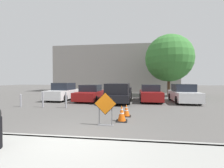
% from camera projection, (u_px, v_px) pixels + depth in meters
% --- Properties ---
extents(ground_plane, '(96.00, 96.00, 0.00)m').
position_uv_depth(ground_plane, '(112.00, 100.00, 14.46)').
color(ground_plane, '#565451').
extents(sidewalk_strip, '(28.85, 2.33, 0.14)m').
position_uv_depth(sidewalk_strip, '(51.00, 159.00, 3.39)').
color(sidewalk_strip, '#999993').
rests_on(sidewalk_strip, ground_plane).
extents(curb_lip, '(28.85, 0.20, 0.14)m').
position_uv_depth(curb_lip, '(71.00, 139.00, 4.55)').
color(curb_lip, '#999993').
rests_on(curb_lip, ground_plane).
extents(road_closed_sign, '(0.94, 0.20, 1.38)m').
position_uv_depth(road_closed_sign, '(105.00, 107.00, 6.17)').
color(road_closed_sign, black).
rests_on(road_closed_sign, ground_plane).
extents(traffic_cone_nearest, '(0.51, 0.51, 0.74)m').
position_uv_depth(traffic_cone_nearest, '(122.00, 113.00, 6.83)').
color(traffic_cone_nearest, black).
rests_on(traffic_cone_nearest, ground_plane).
extents(traffic_cone_second, '(0.46, 0.46, 0.61)m').
position_uv_depth(traffic_cone_second, '(126.00, 111.00, 7.79)').
color(traffic_cone_second, black).
rests_on(traffic_cone_second, ground_plane).
extents(parked_car_nearest, '(2.03, 4.25, 1.64)m').
position_uv_depth(parked_car_nearest, '(64.00, 92.00, 14.48)').
color(parked_car_nearest, white).
rests_on(parked_car_nearest, ground_plane).
extents(parked_car_second, '(2.03, 4.58, 1.47)m').
position_uv_depth(parked_car_second, '(91.00, 93.00, 14.02)').
color(parked_car_second, maroon).
rests_on(parked_car_second, ground_plane).
extents(pickup_truck, '(2.21, 5.47, 1.63)m').
position_uv_depth(pickup_truck, '(119.00, 94.00, 12.93)').
color(pickup_truck, black).
rests_on(pickup_truck, ground_plane).
extents(parked_car_third, '(1.91, 4.24, 1.49)m').
position_uv_depth(parked_car_third, '(150.00, 93.00, 13.51)').
color(parked_car_third, maroon).
rests_on(parked_car_third, ground_plane).
extents(parked_car_fourth, '(1.95, 4.08, 1.56)m').
position_uv_depth(parked_car_fourth, '(183.00, 94.00, 12.79)').
color(parked_car_fourth, silver).
rests_on(parked_car_fourth, ground_plane).
extents(bollard_nearest, '(0.12, 0.12, 1.10)m').
position_uv_depth(bollard_nearest, '(66.00, 99.00, 10.14)').
color(bollard_nearest, gray).
rests_on(bollard_nearest, ground_plane).
extents(bollard_second, '(0.12, 0.12, 1.09)m').
position_uv_depth(bollard_second, '(43.00, 99.00, 10.36)').
color(bollard_second, gray).
rests_on(bollard_second, ground_plane).
extents(bollard_third, '(0.12, 0.12, 0.90)m').
position_uv_depth(bollard_third, '(21.00, 100.00, 10.58)').
color(bollard_third, gray).
rests_on(bollard_third, ground_plane).
extents(building_facade_backdrop, '(19.97, 5.00, 7.50)m').
position_uv_depth(building_facade_backdrop, '(115.00, 70.00, 25.57)').
color(building_facade_backdrop, gray).
rests_on(building_facade_backdrop, ground_plane).
extents(street_tree_behind_lot, '(5.59, 5.59, 7.33)m').
position_uv_depth(street_tree_behind_lot, '(169.00, 58.00, 17.89)').
color(street_tree_behind_lot, '#513823').
rests_on(street_tree_behind_lot, ground_plane).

